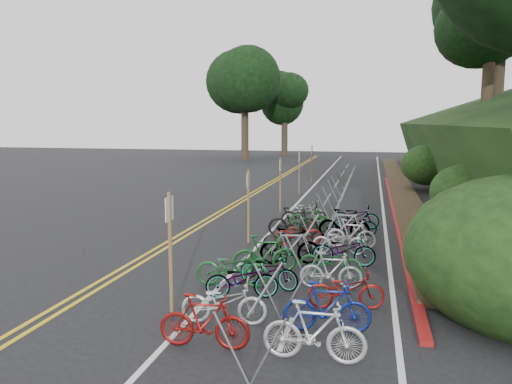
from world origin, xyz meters
The scene contains 9 objects.
ground centered at (0.00, 0.00, 0.00)m, with size 120.00×120.00×0.00m, color black.
road_markings centered at (0.63, 10.10, 0.00)m, with size 7.47×80.00×0.01m.
red_curb centered at (5.70, 12.00, 0.05)m, with size 0.25×28.00×0.10m, color maroon.
bike_rack_front centered at (2.89, -2.76, 0.88)m, with size 1.16×2.91×1.21m.
bike_racks_rest centered at (3.00, 13.00, 0.85)m, with size 1.14×23.00×1.17m.
signpost_near centered at (0.59, -1.67, 1.51)m, with size 0.08×0.40×2.66m.
signposts_rest centered at (0.60, 14.00, 1.43)m, with size 0.08×18.40×2.50m.
bike_front centered at (1.31, 0.50, 0.48)m, with size 1.84×0.64×0.97m, color #144C1E.
bike_valet centered at (2.92, 3.09, 0.48)m, with size 3.34×14.14×1.08m.
Camera 1 is at (4.62, -11.11, 4.07)m, focal length 35.00 mm.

